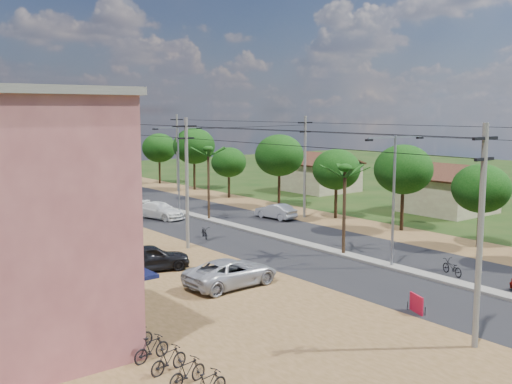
% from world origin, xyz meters
% --- Properties ---
extents(ground, '(160.00, 160.00, 0.00)m').
position_xyz_m(ground, '(0.00, 0.00, 0.00)').
color(ground, black).
rests_on(ground, ground).
extents(road, '(12.00, 110.00, 0.04)m').
position_xyz_m(road, '(0.00, 15.00, 0.02)').
color(road, black).
rests_on(road, ground).
extents(median, '(1.00, 90.00, 0.18)m').
position_xyz_m(median, '(0.00, 18.00, 0.09)').
color(median, '#605E56').
rests_on(median, ground).
extents(dirt_lot_west, '(18.00, 46.00, 0.04)m').
position_xyz_m(dirt_lot_west, '(-15.00, 8.00, 0.02)').
color(dirt_lot_west, '#513E1B').
rests_on(dirt_lot_west, ground).
extents(dirt_shoulder_east, '(5.00, 90.00, 0.03)m').
position_xyz_m(dirt_shoulder_east, '(8.50, 15.00, 0.01)').
color(dirt_shoulder_east, '#513E1B').
rests_on(dirt_shoulder_east, ground).
extents(shophouse_pink, '(9.00, 6.40, 10.30)m').
position_xyz_m(shophouse_pink, '(-21.98, 0.00, 5.16)').
color(shophouse_pink, '#8C4748').
rests_on(shophouse_pink, ground).
extents(house_east_near, '(7.60, 7.50, 4.60)m').
position_xyz_m(house_east_near, '(20.00, 10.00, 2.39)').
color(house_east_near, gray).
rests_on(house_east_near, ground).
extents(house_east_far, '(7.60, 7.50, 4.60)m').
position_xyz_m(house_east_far, '(21.00, 28.00, 2.39)').
color(house_east_far, gray).
rests_on(house_east_far, ground).
extents(tree_east_b, '(4.00, 4.00, 5.83)m').
position_xyz_m(tree_east_b, '(9.30, 0.00, 4.11)').
color(tree_east_b, black).
rests_on(tree_east_b, ground).
extents(tree_east_c, '(4.60, 4.60, 6.83)m').
position_xyz_m(tree_east_c, '(9.70, 7.00, 4.86)').
color(tree_east_c, black).
rests_on(tree_east_c, ground).
extents(tree_east_d, '(4.20, 4.20, 6.13)m').
position_xyz_m(tree_east_d, '(9.40, 14.00, 4.34)').
color(tree_east_d, black).
rests_on(tree_east_d, ground).
extents(tree_east_e, '(4.80, 4.80, 7.14)m').
position_xyz_m(tree_east_e, '(9.60, 22.00, 5.09)').
color(tree_east_e, black).
rests_on(tree_east_e, ground).
extents(tree_east_f, '(3.80, 3.80, 5.52)m').
position_xyz_m(tree_east_f, '(9.20, 30.00, 3.89)').
color(tree_east_f, black).
rests_on(tree_east_f, ground).
extents(tree_east_g, '(5.00, 5.00, 7.38)m').
position_xyz_m(tree_east_g, '(9.80, 38.00, 5.24)').
color(tree_east_g, black).
rests_on(tree_east_g, ground).
extents(tree_east_h, '(4.40, 4.40, 6.52)m').
position_xyz_m(tree_east_h, '(9.50, 46.00, 4.64)').
color(tree_east_h, black).
rests_on(tree_east_h, ground).
extents(palm_median_near, '(2.00, 2.00, 6.15)m').
position_xyz_m(palm_median_near, '(0.00, 4.00, 5.54)').
color(palm_median_near, black).
rests_on(palm_median_near, ground).
extents(palm_median_mid, '(2.00, 2.00, 6.55)m').
position_xyz_m(palm_median_mid, '(0.00, 20.00, 5.90)').
color(palm_median_mid, black).
rests_on(palm_median_mid, ground).
extents(palm_median_far, '(2.00, 2.00, 5.85)m').
position_xyz_m(palm_median_far, '(0.00, 36.00, 5.26)').
color(palm_median_far, black).
rests_on(palm_median_far, ground).
extents(streetlight_near, '(5.10, 0.18, 8.00)m').
position_xyz_m(streetlight_near, '(0.00, 0.00, 4.79)').
color(streetlight_near, gray).
rests_on(streetlight_near, ground).
extents(streetlight_mid, '(5.10, 0.18, 8.00)m').
position_xyz_m(streetlight_mid, '(0.00, 25.00, 4.79)').
color(streetlight_mid, gray).
rests_on(streetlight_mid, ground).
extents(streetlight_far, '(5.10, 0.18, 8.00)m').
position_xyz_m(streetlight_far, '(0.00, 50.00, 4.79)').
color(streetlight_far, gray).
rests_on(streetlight_far, ground).
extents(utility_pole_w_a, '(1.60, 0.24, 9.00)m').
position_xyz_m(utility_pole_w_a, '(-7.00, -10.00, 4.76)').
color(utility_pole_w_a, '#605E56').
rests_on(utility_pole_w_a, ground).
extents(utility_pole_w_b, '(1.60, 0.24, 9.00)m').
position_xyz_m(utility_pole_w_b, '(-7.00, 12.00, 4.76)').
color(utility_pole_w_b, '#605E56').
rests_on(utility_pole_w_b, ground).
extents(utility_pole_w_c, '(1.60, 0.24, 9.00)m').
position_xyz_m(utility_pole_w_c, '(-7.00, 34.00, 4.76)').
color(utility_pole_w_c, '#605E56').
rests_on(utility_pole_w_c, ground).
extents(utility_pole_w_d, '(1.60, 0.24, 9.00)m').
position_xyz_m(utility_pole_w_d, '(-7.00, 55.00, 4.76)').
color(utility_pole_w_d, '#605E56').
rests_on(utility_pole_w_d, ground).
extents(utility_pole_e_b, '(1.60, 0.24, 9.00)m').
position_xyz_m(utility_pole_e_b, '(7.50, 16.00, 4.76)').
color(utility_pole_e_b, '#605E56').
rests_on(utility_pole_e_b, ground).
extents(utility_pole_e_c, '(1.60, 0.24, 9.00)m').
position_xyz_m(utility_pole_e_c, '(7.50, 38.00, 4.76)').
color(utility_pole_e_c, '#605E56').
rests_on(utility_pole_e_c, ground).
extents(car_silver_mid, '(1.83, 4.13, 1.32)m').
position_xyz_m(car_silver_mid, '(5.00, 16.99, 0.66)').
color(car_silver_mid, '#A6A9AF').
rests_on(car_silver_mid, ground).
extents(car_white_far, '(3.24, 5.22, 1.41)m').
position_xyz_m(car_white_far, '(-2.97, 23.29, 0.71)').
color(car_white_far, silver).
rests_on(car_white_far, ground).
extents(car_parked_silver, '(5.46, 2.72, 1.49)m').
position_xyz_m(car_parked_silver, '(-9.83, 2.86, 0.74)').
color(car_parked_silver, '#A6A9AF').
rests_on(car_parked_silver, ground).
extents(car_parked_dark, '(4.95, 3.01, 1.58)m').
position_xyz_m(car_parked_dark, '(-11.80, 8.36, 0.79)').
color(car_parked_dark, black).
rests_on(car_parked_dark, ground).
extents(moto_rider_east, '(1.18, 1.85, 0.92)m').
position_xyz_m(moto_rider_east, '(1.44, -3.21, 0.46)').
color(moto_rider_east, black).
rests_on(moto_rider_east, ground).
extents(moto_rider_west_a, '(1.18, 1.81, 0.90)m').
position_xyz_m(moto_rider_west_a, '(-4.32, 14.02, 0.45)').
color(moto_rider_west_a, black).
rests_on(moto_rider_west_a, ground).
extents(moto_rider_west_b, '(0.65, 1.67, 0.98)m').
position_xyz_m(moto_rider_west_b, '(-1.20, 35.03, 0.49)').
color(moto_rider_west_b, black).
rests_on(moto_rider_west_b, ground).
extents(roadside_sign, '(0.47, 1.05, 0.91)m').
position_xyz_m(roadside_sign, '(-5.50, -6.00, 0.45)').
color(roadside_sign, '#AD0F29').
rests_on(roadside_sign, ground).
extents(parked_scooter_row, '(1.72, 7.28, 1.00)m').
position_xyz_m(parked_scooter_row, '(-17.88, -3.86, 0.50)').
color(parked_scooter_row, black).
rests_on(parked_scooter_row, ground).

